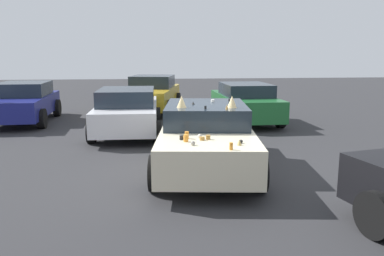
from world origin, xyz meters
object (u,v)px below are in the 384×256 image
object	(u,v)px
parked_sedan_near_left	(245,102)
parked_sedan_row_back_center	(152,94)
parked_sedan_near_right	(128,111)
parked_sedan_far_right	(24,102)
art_car_decorated	(206,136)

from	to	relation	value
parked_sedan_near_left	parked_sedan_row_back_center	xyz separation A→B (m)	(2.86, 3.32, 0.04)
parked_sedan_near_left	parked_sedan_near_right	distance (m)	4.40
parked_sedan_near_left	parked_sedan_near_right	bearing A→B (deg)	110.97
parked_sedan_row_back_center	parked_sedan_far_right	world-z (taller)	parked_sedan_row_back_center
art_car_decorated	parked_sedan_far_right	xyz separation A→B (m)	(6.34, 5.69, 0.01)
parked_sedan_row_back_center	art_car_decorated	bearing A→B (deg)	18.63
parked_sedan_far_right	parked_sedan_near_right	xyz separation A→B (m)	(-2.38, -3.81, -0.02)
parked_sedan_near_left	parked_sedan_far_right	xyz separation A→B (m)	(0.73, 7.89, 0.01)
art_car_decorated	parked_sedan_near_left	xyz separation A→B (m)	(5.61, -2.20, -0.00)
parked_sedan_row_back_center	parked_sedan_far_right	bearing A→B (deg)	-53.84
parked_sedan_row_back_center	parked_sedan_near_right	size ratio (longest dim) A/B	1.12
parked_sedan_near_left	parked_sedan_far_right	bearing A→B (deg)	83.66
art_car_decorated	parked_sedan_far_right	distance (m)	8.52
art_car_decorated	parked_sedan_far_right	bearing A→B (deg)	-131.41
parked_sedan_near_left	parked_sedan_row_back_center	size ratio (longest dim) A/B	0.91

